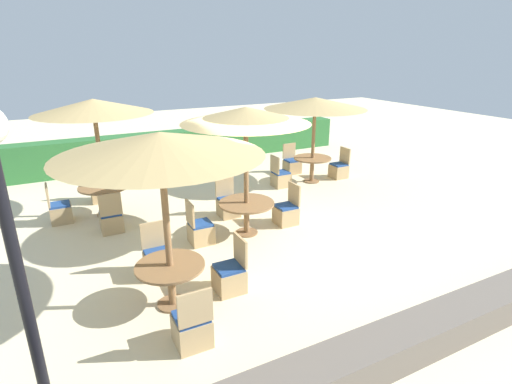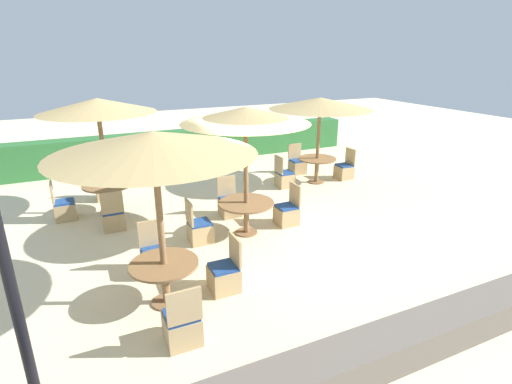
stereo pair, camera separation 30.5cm
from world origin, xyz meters
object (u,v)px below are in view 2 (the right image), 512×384
Objects in this scene: patio_chair_front_left_north at (156,259)px; patio_chair_back_right_east at (344,170)px; patio_chair_center_west at (199,230)px; patio_chair_back_left_north at (105,190)px; patio_chair_center_north at (230,205)px; round_table_back_left at (108,189)px; parasol_front_left at (153,144)px; patio_chair_back_left_west at (64,209)px; round_table_center at (246,208)px; round_table_front_left at (165,272)px; patio_chair_back_right_north at (297,165)px; patio_chair_back_left_south at (113,218)px; parasol_back_left at (97,106)px; parasol_center at (245,116)px; parasol_back_right at (320,104)px; patio_chair_front_left_south at (182,326)px; round_table_back_right at (317,163)px; patio_chair_center_east at (287,213)px; patio_chair_front_left_east at (225,276)px; patio_chair_back_right_west at (284,178)px.

patio_chair_back_right_east is at bearing -154.12° from patio_chair_front_left_north.
patio_chair_center_west is 1.00× the size of patio_chair_back_left_north.
patio_chair_center_north is 2.94m from round_table_back_left.
parasol_front_left is 5.06m from patio_chair_back_left_west.
parasol_front_left reaches higher than patio_chair_center_west.
patio_chair_back_left_north is (-2.56, 3.51, -0.32)m from round_table_center.
round_table_front_left is 7.52m from patio_chair_back_right_north.
patio_chair_back_left_south is at bearing 42.30° from patio_chair_back_left_west.
parasol_back_left is at bearing 87.86° from patio_chair_back_left_south.
patio_chair_center_west reaches higher than round_table_center.
patio_chair_center_west is (-1.05, 0.02, -2.27)m from parasol_center.
patio_chair_center_west is 0.34× the size of parasol_back_left.
patio_chair_front_left_south is at bearing -136.79° from parasol_back_right.
patio_chair_back_right_north is (5.44, 6.20, 0.00)m from patio_chair_front_left_south.
patio_chair_front_left_south is at bearing -85.85° from parasol_back_left.
patio_chair_back_right_east is at bearing -3.04° from round_table_back_right.
patio_chair_center_east is 3.86m from parasol_back_right.
patio_chair_front_left_east and patio_chair_back_left_north have the same top height.
patio_chair_back_left_west is at bearing 178.90° from round_table_back_right.
patio_chair_back_left_west is at bearing 178.90° from parasol_back_right.
patio_chair_front_left_south is 0.34× the size of parasol_back_left.
patio_chair_front_left_north is 0.84× the size of round_table_back_right.
patio_chair_center_east reaches higher than round_table_front_left.
parasol_center is 4.90m from patio_chair_back_left_north.
parasol_back_left reaches higher than patio_chair_center_west.
patio_chair_front_left_north and patio_chair_back_left_south have the same top height.
patio_chair_back_right_west is at bearing -27.40° from patio_chair_center_east.
round_table_back_left reaches higher than round_table_front_left.
round_table_back_left is at bearing 56.19° from patio_chair_center_east.
round_table_center is at bearing 39.87° from parasol_front_left.
round_table_front_left is 1.13× the size of patio_chair_back_left_west.
patio_chair_center_west is (-1.08, -1.05, 0.00)m from patio_chair_center_north.
patio_chair_center_north is 4.45m from patio_chair_back_right_east.
patio_chair_center_north is 0.32× the size of parasol_front_left.
parasol_center is 2.91× the size of patio_chair_center_west.
round_table_front_left is at bearing 52.71° from patio_chair_center_north.
patio_chair_front_left_north is (-1.07, -0.83, 0.00)m from patio_chair_center_west.
round_table_back_left is at bearing 17.43° from patio_chair_front_left_east.
patio_chair_back_right_west is (3.44, 4.23, 0.00)m from patio_chair_front_left_east.
parasol_back_left is 2.47× the size of round_table_back_right.
patio_chair_center_east is 0.80× the size of round_table_back_left.
patio_chair_back_left_south is 5.99m from round_table_back_right.
patio_chair_front_left_south and patio_chair_back_left_west have the same top height.
parasol_center reaches higher than round_table_front_left.
patio_chair_back_right_east is at bearing 133.46° from patio_chair_back_right_north.
parasol_center is 4.08m from parasol_back_right.
patio_chair_back_right_north is at bearing 92.81° from parasol_back_right.
patio_chair_back_right_east is at bearing 32.43° from round_table_front_left.
patio_chair_back_right_west is at bearing 178.74° from parasol_back_right.
parasol_center is 3.16m from patio_chair_front_left_east.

